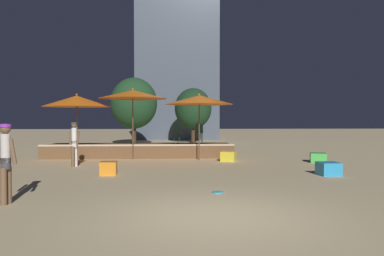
{
  "coord_description": "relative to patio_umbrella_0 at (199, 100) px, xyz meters",
  "views": [
    {
      "loc": [
        -0.78,
        -6.65,
        1.76
      ],
      "look_at": [
        0.0,
        7.38,
        1.43
      ],
      "focal_mm": 35.0,
      "sensor_mm": 36.0,
      "label": 1
    }
  ],
  "objects": [
    {
      "name": "bistro_chair_1",
      "position": [
        -0.91,
        1.28,
        -1.39
      ],
      "size": [
        0.48,
        0.48,
        0.9
      ],
      "rotation": [
        0.0,
        0.0,
        2.5
      ],
      "color": "#1E4C47",
      "rests_on": "wooden_deck"
    },
    {
      "name": "person_0",
      "position": [
        -4.76,
        -2.11,
        -1.67
      ],
      "size": [
        0.46,
        0.28,
        1.65
      ],
      "rotation": [
        0.0,
        0.0,
        4.33
      ],
      "color": "white",
      "rests_on": "ground"
    },
    {
      "name": "bistro_chair_0",
      "position": [
        0.13,
        1.84,
        -1.39
      ],
      "size": [
        0.4,
        0.4,
        0.9
      ],
      "rotation": [
        0.0,
        0.0,
        3.2
      ],
      "color": "#1E4C47",
      "rests_on": "wooden_deck"
    },
    {
      "name": "background_tree_0",
      "position": [
        -3.63,
        8.56,
        0.21
      ],
      "size": [
        3.03,
        3.03,
        4.47
      ],
      "color": "#3D2B1C",
      "rests_on": "ground"
    },
    {
      "name": "patio_umbrella_1",
      "position": [
        -2.88,
        0.44,
        0.25
      ],
      "size": [
        2.97,
        2.97,
        3.11
      ],
      "color": "brown",
      "rests_on": "ground"
    },
    {
      "name": "cube_seat_3",
      "position": [
        4.76,
        -1.2,
        -2.39
      ],
      "size": [
        0.76,
        0.76,
        0.39
      ],
      "rotation": [
        0.0,
        0.0,
        -0.28
      ],
      "color": "#4CC651",
      "rests_on": "ground"
    },
    {
      "name": "wooden_deck",
      "position": [
        -2.68,
        1.67,
        -2.3
      ],
      "size": [
        8.59,
        2.41,
        0.65
      ],
      "color": "brown",
      "rests_on": "ground"
    },
    {
      "name": "ground_plane",
      "position": [
        -0.42,
        -9.39,
        -2.59
      ],
      "size": [
        120.0,
        120.0,
        0.0
      ],
      "primitive_type": "plane",
      "color": "#D1B784"
    },
    {
      "name": "patio_umbrella_2",
      "position": [
        -5.28,
        0.38,
        -0.05
      ],
      "size": [
        2.91,
        2.91,
        2.86
      ],
      "color": "brown",
      "rests_on": "ground"
    },
    {
      "name": "background_tree_1",
      "position": [
        0.41,
        11.42,
        -0.05
      ],
      "size": [
        2.71,
        2.71,
        4.03
      ],
      "color": "#3D2B1C",
      "rests_on": "ground"
    },
    {
      "name": "person_1",
      "position": [
        -4.61,
        -8.16,
        -1.66
      ],
      "size": [
        0.47,
        0.29,
        1.67
      ],
      "rotation": [
        0.0,
        0.0,
        4.53
      ],
      "color": "brown",
      "rests_on": "ground"
    },
    {
      "name": "patio_umbrella_0",
      "position": [
        0.0,
        0.0,
        0.0
      ],
      "size": [
        2.95,
        2.95,
        2.87
      ],
      "color": "brown",
      "rests_on": "ground"
    },
    {
      "name": "cube_seat_0",
      "position": [
        3.73,
        -4.61,
        -2.38
      ],
      "size": [
        0.66,
        0.66,
        0.41
      ],
      "rotation": [
        0.0,
        0.0,
        0.07
      ],
      "color": "#2D9EDB",
      "rests_on": "ground"
    },
    {
      "name": "distant_building",
      "position": [
        -0.7,
        17.34,
        4.0
      ],
      "size": [
        7.13,
        4.23,
        13.18
      ],
      "color": "#4C5666",
      "rests_on": "ground"
    },
    {
      "name": "frisbee_disc",
      "position": [
        -0.1,
        -7.23,
        -2.57
      ],
      "size": [
        0.27,
        0.27,
        0.03
      ],
      "color": "#33B2D8",
      "rests_on": "ground"
    },
    {
      "name": "cube_seat_1",
      "position": [
        -3.18,
        -4.15,
        -2.38
      ],
      "size": [
        0.53,
        0.53,
        0.42
      ],
      "rotation": [
        0.0,
        0.0,
        0.05
      ],
      "color": "orange",
      "rests_on": "ground"
    },
    {
      "name": "cube_seat_2",
      "position": [
        1.18,
        -0.6,
        -2.38
      ],
      "size": [
        0.75,
        0.75,
        0.41
      ],
      "rotation": [
        0.0,
        0.0,
        -0.36
      ],
      "color": "yellow",
      "rests_on": "ground"
    }
  ]
}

